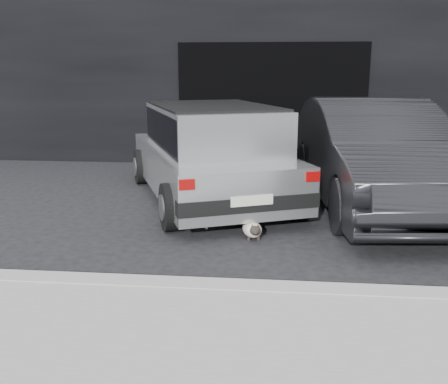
# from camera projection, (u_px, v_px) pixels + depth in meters

# --- Properties ---
(ground) EXTENTS (80.00, 80.00, 0.00)m
(ground) POSITION_uv_depth(u_px,v_px,m) (199.00, 215.00, 7.21)
(ground) COLOR black
(ground) RESTS_ON ground
(building_facade) EXTENTS (34.00, 4.00, 5.00)m
(building_facade) POSITION_uv_depth(u_px,v_px,m) (273.00, 51.00, 12.32)
(building_facade) COLOR black
(building_facade) RESTS_ON ground
(garage_opening) EXTENTS (4.00, 0.10, 2.60)m
(garage_opening) POSITION_uv_depth(u_px,v_px,m) (272.00, 105.00, 10.66)
(garage_opening) COLOR black
(garage_opening) RESTS_ON ground
(curb) EXTENTS (18.00, 0.25, 0.12)m
(curb) POSITION_uv_depth(u_px,v_px,m) (265.00, 291.00, 4.59)
(curb) COLOR #999993
(curb) RESTS_ON ground
(sidewalk) EXTENTS (18.00, 2.20, 0.11)m
(sidewalk) POSITION_uv_depth(u_px,v_px,m) (261.00, 367.00, 3.43)
(sidewalk) COLOR #999993
(sidewalk) RESTS_ON ground
(silver_hatchback) EXTENTS (3.27, 4.52, 1.52)m
(silver_hatchback) POSITION_uv_depth(u_px,v_px,m) (210.00, 149.00, 7.84)
(silver_hatchback) COLOR #AFB1B4
(silver_hatchback) RESTS_ON ground
(second_car) EXTENTS (2.17, 5.05, 1.62)m
(second_car) POSITION_uv_depth(u_px,v_px,m) (372.00, 154.00, 7.53)
(second_car) COLOR black
(second_car) RESTS_ON ground
(cat_siamese) EXTENTS (0.32, 0.69, 0.24)m
(cat_siamese) POSITION_uv_depth(u_px,v_px,m) (253.00, 229.00, 6.21)
(cat_siamese) COLOR beige
(cat_siamese) RESTS_ON ground
(cat_white) EXTENTS (0.75, 0.33, 0.35)m
(cat_white) POSITION_uv_depth(u_px,v_px,m) (199.00, 215.00, 6.62)
(cat_white) COLOR silver
(cat_white) RESTS_ON ground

